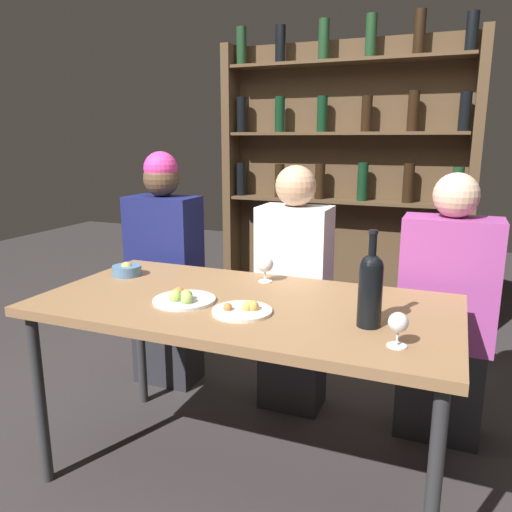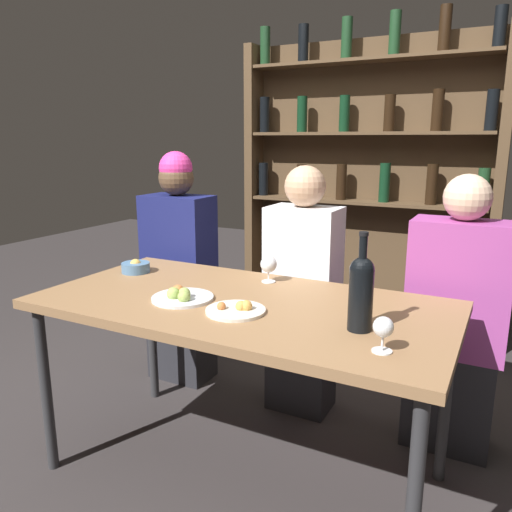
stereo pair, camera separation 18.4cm
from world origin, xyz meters
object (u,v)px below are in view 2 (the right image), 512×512
object	(u,v)px
wine_glass_0	(269,265)
wine_glass_1	(383,329)
food_plate_1	(181,296)
snack_bowl	(136,267)
seated_person_right	(455,325)
wine_bottle	(361,290)
seated_person_center	(303,298)
food_plate_0	(236,310)
seated_person_left	(180,273)

from	to	relation	value
wine_glass_0	wine_glass_1	distance (m)	0.79
food_plate_1	snack_bowl	world-z (taller)	snack_bowl
wine_glass_1	seated_person_right	size ratio (longest dim) A/B	0.09
wine_glass_1	food_plate_1	bearing A→B (deg)	171.19
wine_glass_0	wine_glass_1	bearing A→B (deg)	-39.22
wine_bottle	seated_person_center	world-z (taller)	seated_person_center
wine_glass_0	wine_glass_1	world-z (taller)	wine_glass_0
seated_person_center	food_plate_0	bearing A→B (deg)	-86.73
wine_glass_0	wine_bottle	bearing A→B (deg)	-35.69
seated_person_center	seated_person_right	size ratio (longest dim) A/B	1.01
wine_glass_1	seated_person_right	xyz separation A→B (m)	(0.13, 0.83, -0.25)
wine_glass_1	seated_person_left	world-z (taller)	seated_person_left
food_plate_0	seated_person_right	world-z (taller)	seated_person_right
food_plate_0	seated_person_right	bearing A→B (deg)	47.58
wine_glass_0	snack_bowl	distance (m)	0.63
food_plate_1	seated_person_center	bearing A→B (deg)	73.01
wine_glass_0	seated_person_right	xyz separation A→B (m)	(0.74, 0.33, -0.26)
seated_person_left	seated_person_right	size ratio (longest dim) A/B	1.06
seated_person_left	seated_person_right	xyz separation A→B (m)	(1.45, 0.00, -0.05)
wine_glass_1	seated_person_right	world-z (taller)	seated_person_right
wine_glass_0	food_plate_1	world-z (taller)	wine_glass_0
wine_glass_1	seated_person_center	bearing A→B (deg)	125.16
food_plate_0	seated_person_right	size ratio (longest dim) A/B	0.18
seated_person_left	food_plate_0	bearing A→B (deg)	-42.96
seated_person_left	seated_person_center	world-z (taller)	seated_person_left
snack_bowl	wine_bottle	bearing A→B (deg)	-11.29
wine_glass_1	seated_person_right	distance (m)	0.88
wine_glass_0	food_plate_1	size ratio (longest dim) A/B	0.48
seated_person_center	food_plate_1	bearing A→B (deg)	-106.99
food_plate_1	seated_person_right	bearing A→B (deg)	37.33
food_plate_0	snack_bowl	xyz separation A→B (m)	(-0.69, 0.26, 0.01)
wine_bottle	food_plate_0	distance (m)	0.45
wine_glass_0	food_plate_0	world-z (taller)	wine_glass_0
snack_bowl	food_plate_1	bearing A→B (deg)	-28.90
seated_person_left	seated_person_center	xyz separation A→B (m)	(0.74, 0.00, -0.04)
food_plate_1	snack_bowl	distance (m)	0.49
wine_glass_1	food_plate_0	distance (m)	0.55
seated_person_center	seated_person_left	bearing A→B (deg)	-180.00
wine_bottle	wine_glass_0	size ratio (longest dim) A/B	2.79
seated_person_right	seated_person_left	bearing A→B (deg)	180.00
wine_glass_1	seated_person_left	xyz separation A→B (m)	(-1.33, 0.83, -0.20)
wine_glass_0	food_plate_0	xyz separation A→B (m)	(0.07, -0.40, -0.07)
wine_glass_0	wine_glass_1	size ratio (longest dim) A/B	1.08
wine_bottle	snack_bowl	bearing A→B (deg)	168.71
wine_glass_1	food_plate_0	world-z (taller)	wine_glass_1
wine_glass_0	food_plate_1	xyz separation A→B (m)	(-0.19, -0.37, -0.06)
wine_glass_0	seated_person_right	size ratio (longest dim) A/B	0.09
wine_bottle	seated_person_center	size ratio (longest dim) A/B	0.26
seated_person_left	seated_person_center	distance (m)	0.74
wine_glass_0	snack_bowl	world-z (taller)	wine_glass_0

